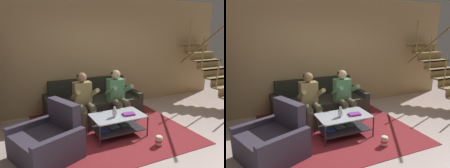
% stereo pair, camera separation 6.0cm
% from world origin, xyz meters
% --- Properties ---
extents(ground, '(16.80, 16.80, 0.00)m').
position_xyz_m(ground, '(0.00, 0.00, 0.00)').
color(ground, beige).
extents(back_partition, '(8.40, 0.12, 2.90)m').
position_xyz_m(back_partition, '(0.00, 2.46, 1.45)').
color(back_partition, tan).
rests_on(back_partition, ground).
extents(staircase_run, '(0.95, 2.11, 2.53)m').
position_xyz_m(staircase_run, '(3.24, 1.21, 0.93)').
color(staircase_run, '#A4844E').
rests_on(staircase_run, ground).
extents(couch, '(2.27, 1.00, 0.84)m').
position_xyz_m(couch, '(-0.15, 1.96, 0.27)').
color(couch, '#2D2E27').
rests_on(couch, ground).
extents(person_seated_left, '(0.50, 0.58, 1.16)m').
position_xyz_m(person_seated_left, '(-0.55, 1.37, 0.63)').
color(person_seated_left, brown).
rests_on(person_seated_left, ground).
extents(person_seated_right, '(0.50, 0.58, 1.16)m').
position_xyz_m(person_seated_right, '(0.26, 1.37, 0.63)').
color(person_seated_right, brown).
rests_on(person_seated_right, ground).
extents(coffee_table, '(1.03, 0.64, 0.43)m').
position_xyz_m(coffee_table, '(-0.12, 0.64, 0.28)').
color(coffee_table, '#B4BECA').
rests_on(coffee_table, ground).
extents(area_rug, '(3.00, 3.26, 0.01)m').
position_xyz_m(area_rug, '(-0.13, 1.17, 0.01)').
color(area_rug, maroon).
rests_on(area_rug, ground).
extents(vase, '(0.10, 0.10, 0.20)m').
position_xyz_m(vase, '(-0.20, 0.58, 0.52)').
color(vase, silver).
rests_on(vase, coffee_table).
extents(book_stack, '(0.25, 0.19, 0.03)m').
position_xyz_m(book_stack, '(0.09, 0.56, 0.44)').
color(book_stack, red).
rests_on(book_stack, coffee_table).
extents(armchair, '(1.19, 1.21, 0.89)m').
position_xyz_m(armchair, '(-1.48, 0.43, 0.28)').
color(armchair, '#3D3647').
rests_on(armchair, ground).
extents(popcorn_tub, '(0.13, 0.13, 0.20)m').
position_xyz_m(popcorn_tub, '(0.37, -0.06, 0.10)').
color(popcorn_tub, red).
rests_on(popcorn_tub, ground).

